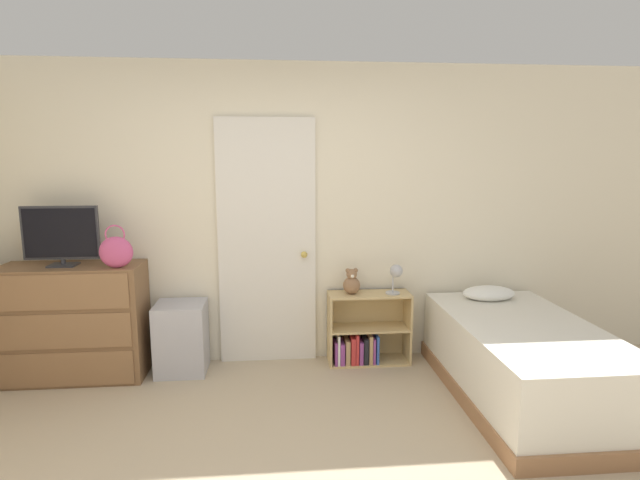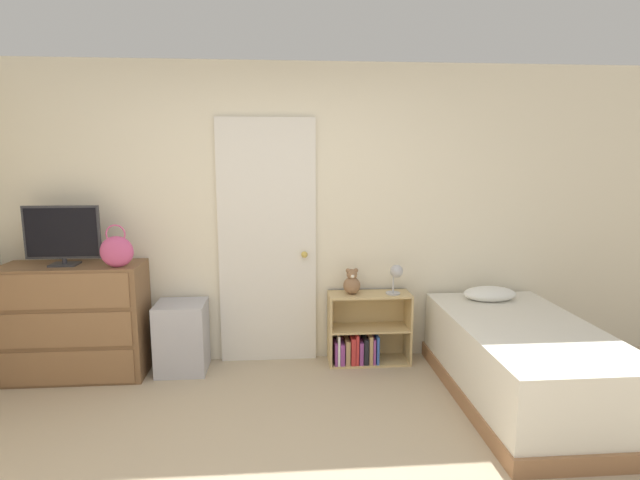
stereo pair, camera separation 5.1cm
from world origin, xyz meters
TOP-DOWN VIEW (x-y plane):
  - wall_back at (0.00, 2.09)m, footprint 10.00×0.06m
  - door_closed at (-0.06, 2.04)m, footprint 0.83×0.09m
  - dresser at (-1.60, 1.82)m, footprint 1.09×0.44m
  - tv at (-1.64, 1.80)m, footprint 0.58×0.16m
  - handbag at (-1.20, 1.70)m, footprint 0.25×0.12m
  - storage_bin at (-0.77, 1.85)m, footprint 0.41×0.37m
  - bookshelf at (0.77, 1.91)m, footprint 0.70×0.27m
  - teddy_bear at (0.66, 1.90)m, footprint 0.15×0.15m
  - desk_lamp at (1.03, 1.86)m, footprint 0.14×0.13m
  - bed at (1.82, 1.15)m, footprint 0.99×1.81m

SIDE VIEW (x-z plane):
  - bookshelf at x=0.77m, z-range -0.08..0.54m
  - bed at x=1.82m, z-range -0.05..0.63m
  - storage_bin at x=-0.77m, z-range 0.00..0.59m
  - dresser at x=-1.60m, z-range 0.00..0.93m
  - teddy_bear at x=0.66m, z-range 0.60..0.83m
  - desk_lamp at x=1.03m, z-range 0.67..0.92m
  - door_closed at x=-0.06m, z-range 0.00..2.10m
  - handbag at x=-1.20m, z-range 0.89..1.23m
  - tv at x=-1.64m, z-range 0.94..1.41m
  - wall_back at x=0.00m, z-range 0.00..2.55m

